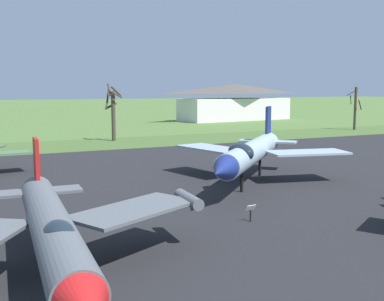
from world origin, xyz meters
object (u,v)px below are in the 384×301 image
(jet_fighter_front_right, at_px, (250,152))
(jet_fighter_rear_center, at_px, (52,227))
(info_placard_front_right, at_px, (251,211))
(visitor_building, at_px, (235,103))

(jet_fighter_front_right, distance_m, jet_fighter_rear_center, 18.98)
(info_placard_front_right, distance_m, jet_fighter_rear_center, 10.92)
(jet_fighter_front_right, relative_size, jet_fighter_rear_center, 0.97)
(info_placard_front_right, bearing_deg, visitor_building, 59.50)
(jet_fighter_front_right, relative_size, info_placard_front_right, 15.49)
(jet_fighter_front_right, bearing_deg, visitor_building, 59.80)
(jet_fighter_rear_center, bearing_deg, info_placard_front_right, 18.08)
(info_placard_front_right, bearing_deg, jet_fighter_front_right, 57.23)
(jet_fighter_front_right, distance_m, info_placard_front_right, 9.48)
(jet_fighter_front_right, height_order, info_placard_front_right, jet_fighter_front_right)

